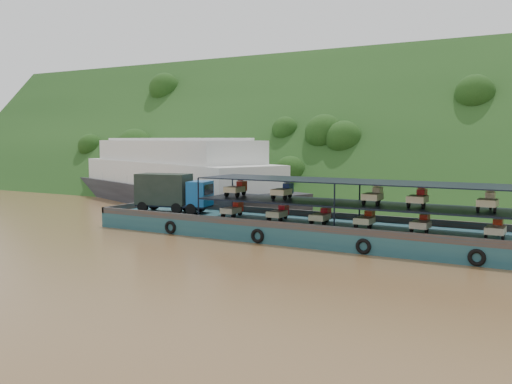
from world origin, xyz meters
The scene contains 4 objects.
ground centered at (0.00, 0.00, 0.00)m, with size 160.00×160.00×0.00m, color brown.
hillside centered at (0.00, 36.00, 0.00)m, with size 140.00×28.00×28.00m, color #183714.
cargo_barge centered at (2.06, 1.53, 1.12)m, with size 35.00×7.18×4.54m.
passenger_ferry centered at (-20.59, 15.75, 3.31)m, with size 38.50×23.32×7.65m.
Camera 1 is at (21.45, -37.23, 7.55)m, focal length 40.00 mm.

